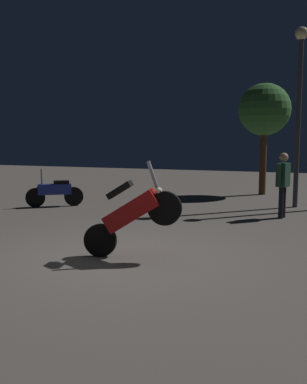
% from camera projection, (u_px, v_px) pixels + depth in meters
% --- Properties ---
extents(ground_plane, '(40.00, 40.00, 0.00)m').
position_uv_depth(ground_plane, '(125.00, 258.00, 7.34)').
color(ground_plane, '#605951').
extents(motorcycle_red_foreground, '(1.65, 0.46, 1.63)m').
position_uv_depth(motorcycle_red_foreground, '(132.00, 214.00, 7.21)').
color(motorcycle_red_foreground, black).
rests_on(motorcycle_red_foreground, ground_plane).
extents(motorcycle_blue_parked_left, '(1.41, 1.05, 1.11)m').
position_uv_depth(motorcycle_blue_parked_left, '(55.00, 192.00, 12.79)').
color(motorcycle_blue_parked_left, black).
rests_on(motorcycle_blue_parked_left, ground_plane).
extents(person_rider_beside, '(0.33, 0.66, 1.63)m').
position_uv_depth(person_rider_beside, '(283.00, 179.00, 10.87)').
color(person_rider_beside, black).
rests_on(person_rider_beside, ground_plane).
extents(streetlamp_far, '(0.36, 0.36, 5.06)m').
position_uv_depth(streetlamp_far, '(299.00, 95.00, 12.35)').
color(streetlamp_far, '#38383D').
rests_on(streetlamp_far, ground_plane).
extents(tree_left_bg, '(1.81, 1.81, 3.89)m').
position_uv_depth(tree_left_bg, '(264.00, 111.00, 15.24)').
color(tree_left_bg, '#4C331E').
rests_on(tree_left_bg, ground_plane).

